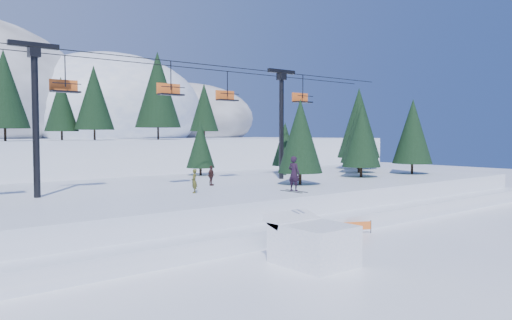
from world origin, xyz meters
TOP-DOWN VIEW (x-y plane):
  - ground at (0.00, 0.00)m, footprint 160.00×160.00m
  - mid_shelf at (0.00, 18.00)m, footprint 70.00×22.00m
  - berm at (0.00, 8.00)m, footprint 70.00×6.00m
  - jump_kicker at (-0.22, 1.06)m, footprint 3.10×4.34m
  - chairlift at (0.59, 18.05)m, footprint 46.42×3.21m
  - conifer_stand at (3.07, 18.08)m, footprint 61.92×16.61m
  - distant_skiers at (-0.15, 16.16)m, footprint 33.19×8.25m
  - banner_near at (7.38, 4.71)m, footprint 2.62×1.19m
  - banner_far at (8.20, 6.63)m, footprint 2.86×0.10m

SIDE VIEW (x-z plane):
  - ground at x=0.00m, z-range 0.00..0.00m
  - banner_near at x=7.38m, z-range 0.09..0.99m
  - banner_far at x=8.20m, z-range 0.09..0.99m
  - berm at x=0.00m, z-range 0.00..1.10m
  - jump_kicker at x=-0.22m, z-range -1.59..3.97m
  - mid_shelf at x=0.00m, z-range 0.00..2.50m
  - distant_skiers at x=-0.15m, z-range 2.44..4.17m
  - conifer_stand at x=3.07m, z-range 2.20..12.17m
  - chairlift at x=0.59m, z-range 4.18..14.46m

